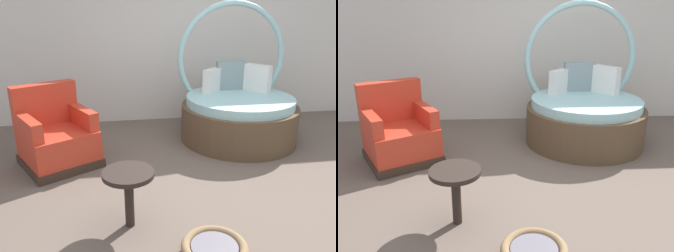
# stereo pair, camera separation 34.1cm
# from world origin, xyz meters

# --- Properties ---
(ground_plane) EXTENTS (8.00, 8.00, 0.02)m
(ground_plane) POSITION_xyz_m (0.00, 0.00, -0.01)
(ground_plane) COLOR #66564C
(back_wall) EXTENTS (8.00, 0.12, 2.66)m
(back_wall) POSITION_xyz_m (0.00, 2.56, 1.33)
(back_wall) COLOR silver
(back_wall) RESTS_ON ground_plane
(round_daybed) EXTENTS (1.61, 1.61, 1.89)m
(round_daybed) POSITION_xyz_m (0.65, 1.48, 0.41)
(round_daybed) COLOR brown
(round_daybed) RESTS_ON ground_plane
(red_armchair) EXTENTS (1.09, 1.09, 0.94)m
(red_armchair) POSITION_xyz_m (-1.77, 0.98, 0.33)
(red_armchair) COLOR #38281E
(red_armchair) RESTS_ON ground_plane
(side_table) EXTENTS (0.44, 0.44, 0.52)m
(side_table) POSITION_xyz_m (-0.97, -0.41, 0.43)
(side_table) COLOR #2D231E
(side_table) RESTS_ON ground_plane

